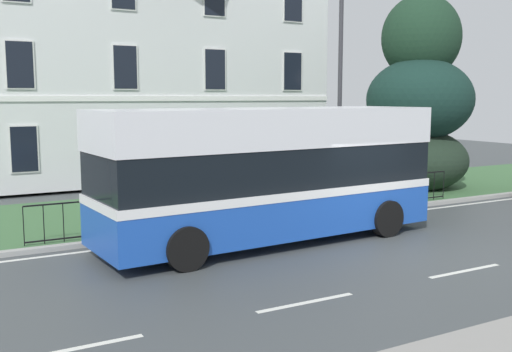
{
  "coord_description": "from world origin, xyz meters",
  "views": [
    {
      "loc": [
        -9.69,
        -10.25,
        3.63
      ],
      "look_at": [
        -1.27,
        4.96,
        1.3
      ],
      "focal_mm": 41.76,
      "sensor_mm": 36.0,
      "label": 1
    }
  ],
  "objects_px": {
    "georgian_townhouse": "(131,48)",
    "litter_bin": "(260,196)",
    "single_decker_bus": "(270,172)",
    "street_lamp_post": "(340,68)",
    "evergreen_tree": "(418,106)"
  },
  "relations": [
    {
      "from": "georgian_townhouse",
      "to": "single_decker_bus",
      "type": "relative_size",
      "value": 1.73
    },
    {
      "from": "georgian_townhouse",
      "to": "street_lamp_post",
      "type": "bearing_deg",
      "value": -76.45
    },
    {
      "from": "evergreen_tree",
      "to": "street_lamp_post",
      "type": "bearing_deg",
      "value": -162.69
    },
    {
      "from": "evergreen_tree",
      "to": "litter_bin",
      "type": "xyz_separation_m",
      "value": [
        -8.01,
        -1.93,
        -2.55
      ]
    },
    {
      "from": "litter_bin",
      "to": "georgian_townhouse",
      "type": "bearing_deg",
      "value": 89.16
    },
    {
      "from": "single_decker_bus",
      "to": "litter_bin",
      "type": "height_order",
      "value": "single_decker_bus"
    },
    {
      "from": "single_decker_bus",
      "to": "street_lamp_post",
      "type": "relative_size",
      "value": 1.14
    },
    {
      "from": "street_lamp_post",
      "to": "evergreen_tree",
      "type": "bearing_deg",
      "value": 17.31
    },
    {
      "from": "litter_bin",
      "to": "single_decker_bus",
      "type": "bearing_deg",
      "value": -114.37
    },
    {
      "from": "evergreen_tree",
      "to": "single_decker_bus",
      "type": "xyz_separation_m",
      "value": [
        -9.11,
        -4.36,
        -1.51
      ]
    },
    {
      "from": "litter_bin",
      "to": "street_lamp_post",
      "type": "bearing_deg",
      "value": 7.51
    },
    {
      "from": "evergreen_tree",
      "to": "single_decker_bus",
      "type": "distance_m",
      "value": 10.22
    },
    {
      "from": "georgian_townhouse",
      "to": "litter_bin",
      "type": "xyz_separation_m",
      "value": [
        -0.19,
        -12.74,
        -5.19
      ]
    },
    {
      "from": "georgian_townhouse",
      "to": "single_decker_bus",
      "type": "distance_m",
      "value": 15.78
    },
    {
      "from": "street_lamp_post",
      "to": "litter_bin",
      "type": "relative_size",
      "value": 6.59
    }
  ]
}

